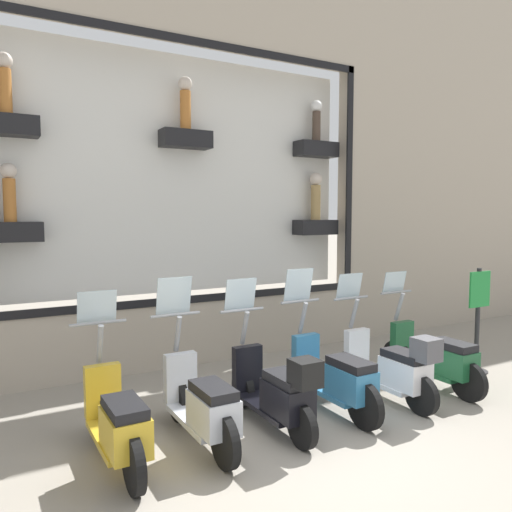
% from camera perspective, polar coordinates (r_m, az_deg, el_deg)
% --- Properties ---
extents(ground_plane, '(120.00, 120.00, 0.00)m').
position_cam_1_polar(ground_plane, '(5.60, 7.52, -21.15)').
color(ground_plane, gray).
extents(building_facade, '(1.20, 36.00, 9.10)m').
position_cam_1_polar(building_facade, '(8.50, -7.79, 19.82)').
color(building_facade, '#ADA08E').
rests_on(building_facade, ground_plane).
extents(scooter_green_0, '(1.80, 0.61, 1.58)m').
position_cam_1_polar(scooter_green_0, '(7.55, 19.85, -10.95)').
color(scooter_green_0, black).
rests_on(scooter_green_0, ground_plane).
extents(scooter_white_1, '(1.80, 0.60, 1.60)m').
position_cam_1_polar(scooter_white_1, '(6.87, 15.34, -12.12)').
color(scooter_white_1, black).
rests_on(scooter_white_1, ground_plane).
extents(scooter_teal_2, '(1.81, 0.60, 1.72)m').
position_cam_1_polar(scooter_teal_2, '(6.37, 9.05, -13.56)').
color(scooter_teal_2, black).
rests_on(scooter_teal_2, ground_plane).
extents(scooter_black_3, '(1.79, 0.61, 1.64)m').
position_cam_1_polar(scooter_black_3, '(5.82, 2.42, -15.12)').
color(scooter_black_3, black).
rests_on(scooter_black_3, ground_plane).
extents(scooter_silver_4, '(1.81, 0.60, 1.72)m').
position_cam_1_polar(scooter_silver_4, '(5.51, -6.18, -16.56)').
color(scooter_silver_4, black).
rests_on(scooter_silver_4, ground_plane).
extents(scooter_yellow_5, '(1.81, 0.61, 1.62)m').
position_cam_1_polar(scooter_yellow_5, '(5.25, -15.53, -17.88)').
color(scooter_yellow_5, black).
rests_on(scooter_yellow_5, ground_plane).
extents(shop_sign_post, '(0.36, 0.45, 1.63)m').
position_cam_1_polar(shop_sign_post, '(8.46, 24.04, -6.34)').
color(shop_sign_post, '#232326').
rests_on(shop_sign_post, ground_plane).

